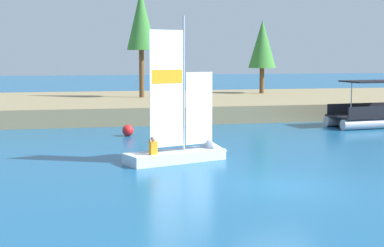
{
  "coord_description": "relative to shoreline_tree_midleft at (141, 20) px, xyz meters",
  "views": [
    {
      "loc": [
        -6.59,
        -17.92,
        4.27
      ],
      "look_at": [
        -1.21,
        7.65,
        1.2
      ],
      "focal_mm": 56.3,
      "sensor_mm": 36.0,
      "label": 1
    }
  ],
  "objects": [
    {
      "name": "channel_buoy",
      "position": [
        -2.3,
        -12.54,
        -6.28
      ],
      "size": [
        0.59,
        0.59,
        0.59
      ],
      "primitive_type": "sphere",
      "color": "red",
      "rests_on": "ground"
    },
    {
      "name": "sailboat",
      "position": [
        -0.59,
        -20.04,
        -6.12
      ],
      "size": [
        4.67,
        2.68,
        6.07
      ],
      "rotation": [
        0.0,
        0.0,
        0.35
      ],
      "color": "silver",
      "rests_on": "ground"
    },
    {
      "name": "shore_bank",
      "position": [
        1.2,
        -0.54,
        -6.04
      ],
      "size": [
        80.0,
        15.96,
        1.07
      ],
      "primitive_type": "cube",
      "color": "#897A56",
      "rests_on": "ground"
    },
    {
      "name": "ground_plane",
      "position": [
        1.2,
        -25.41,
        -6.58
      ],
      "size": [
        200.0,
        200.0,
        0.0
      ],
      "primitive_type": "plane",
      "color": "#195684"
    },
    {
      "name": "pontoon_boat",
      "position": [
        12.19,
        -11.51,
        -5.91
      ],
      "size": [
        5.66,
        2.97,
        2.68
      ],
      "rotation": [
        0.0,
        0.0,
        0.11
      ],
      "color": "#B2B2B7",
      "rests_on": "ground"
    },
    {
      "name": "shoreline_tree_midleft",
      "position": [
        0.0,
        0.0,
        0.0
      ],
      "size": [
        2.07,
        2.07,
        7.77
      ],
      "color": "brown",
      "rests_on": "shore_bank"
    },
    {
      "name": "shoreline_tree_centre",
      "position": [
        9.91,
        2.41,
        -1.64
      ],
      "size": [
        2.19,
        2.19,
        5.79
      ],
      "color": "brown",
      "rests_on": "shore_bank"
    }
  ]
}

